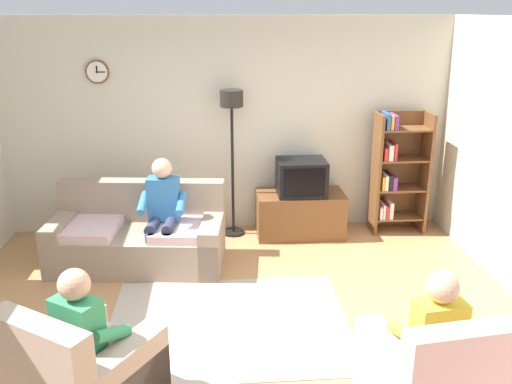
% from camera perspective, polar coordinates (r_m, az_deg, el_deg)
% --- Properties ---
extents(ground_plane, '(12.00, 12.00, 0.00)m').
position_cam_1_polar(ground_plane, '(4.96, -1.79, -15.07)').
color(ground_plane, '#B27F51').
extents(back_wall_assembly, '(6.20, 0.17, 2.70)m').
position_cam_1_polar(back_wall_assembly, '(6.92, -3.00, 6.98)').
color(back_wall_assembly, beige).
rests_on(back_wall_assembly, ground_plane).
extents(couch, '(1.98, 1.08, 0.90)m').
position_cam_1_polar(couch, '(6.24, -12.32, -4.78)').
color(couch, gray).
rests_on(couch, ground_plane).
extents(tv_stand, '(1.10, 0.56, 0.56)m').
position_cam_1_polar(tv_stand, '(6.91, 4.67, -2.33)').
color(tv_stand, brown).
rests_on(tv_stand, ground_plane).
extents(tv, '(0.60, 0.49, 0.44)m').
position_cam_1_polar(tv, '(6.73, 4.82, 1.58)').
color(tv, black).
rests_on(tv, tv_stand).
extents(bookshelf, '(0.68, 0.36, 1.57)m').
position_cam_1_polar(bookshelf, '(7.11, 14.56, 2.08)').
color(bookshelf, brown).
rests_on(bookshelf, ground_plane).
extents(floor_lamp, '(0.28, 0.28, 1.85)m').
position_cam_1_polar(floor_lamp, '(6.60, -2.57, 7.29)').
color(floor_lamp, black).
rests_on(floor_lamp, ground_plane).
extents(armchair_near_window, '(1.15, 1.18, 0.90)m').
position_cam_1_polar(armchair_near_window, '(4.23, -17.68, -17.93)').
color(armchair_near_window, tan).
rests_on(armchair_near_window, ground_plane).
extents(armchair_near_bookshelf, '(0.91, 0.97, 0.90)m').
position_cam_1_polar(armchair_near_bookshelf, '(4.21, 18.07, -18.20)').
color(armchair_near_bookshelf, beige).
rests_on(armchair_near_bookshelf, ground_plane).
extents(area_rug, '(2.20, 1.70, 0.01)m').
position_cam_1_polar(area_rug, '(5.13, -2.90, -13.75)').
color(area_rug, '#AD9E8E').
rests_on(area_rug, ground_plane).
extents(person_on_couch, '(0.54, 0.57, 1.24)m').
position_cam_1_polar(person_on_couch, '(5.96, -9.87, -1.75)').
color(person_on_couch, '#3372B2').
rests_on(person_on_couch, ground_plane).
extents(person_in_left_armchair, '(0.61, 0.64, 1.12)m').
position_cam_1_polar(person_in_left_armchair, '(4.11, -17.20, -13.80)').
color(person_in_left_armchair, '#338C59').
rests_on(person_in_left_armchair, ground_plane).
extents(person_in_right_armchair, '(0.55, 0.57, 1.12)m').
position_cam_1_polar(person_in_right_armchair, '(4.10, 17.90, -13.96)').
color(person_in_right_armchair, yellow).
rests_on(person_in_right_armchair, ground_plane).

